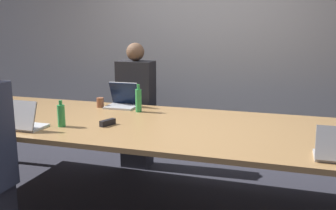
% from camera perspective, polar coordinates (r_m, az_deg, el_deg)
% --- Properties ---
extents(ground_plane, '(24.00, 24.00, 0.00)m').
position_cam_1_polar(ground_plane, '(3.51, -0.73, -15.16)').
color(ground_plane, '#2D2D38').
extents(curtain_wall, '(12.00, 0.06, 2.80)m').
position_cam_1_polar(curtain_wall, '(4.81, 5.84, 9.54)').
color(curtain_wall, '#ADADB2').
rests_on(curtain_wall, ground_plane).
extents(conference_table, '(4.47, 1.40, 0.77)m').
position_cam_1_polar(conference_table, '(3.24, -0.76, -3.74)').
color(conference_table, '#9E7547').
rests_on(conference_table, ground_plane).
extents(laptop_near_left, '(0.33, 0.25, 0.24)m').
position_cam_1_polar(laptop_near_left, '(3.29, -21.47, -2.25)').
color(laptop_near_left, silver).
rests_on(laptop_near_left, conference_table).
extents(bottle_near_left, '(0.06, 0.06, 0.22)m').
position_cam_1_polar(bottle_near_left, '(3.26, -15.96, -1.52)').
color(bottle_near_left, green).
rests_on(bottle_near_left, conference_table).
extents(laptop_far_midleft, '(0.31, 0.26, 0.26)m').
position_cam_1_polar(laptop_far_midleft, '(3.93, -6.87, 0.78)').
color(laptop_far_midleft, '#B7B7BC').
rests_on(laptop_far_midleft, conference_table).
extents(person_far_midleft, '(0.40, 0.24, 1.42)m').
position_cam_1_polar(person_far_midleft, '(4.26, -4.85, -0.42)').
color(person_far_midleft, '#2D2D38').
rests_on(person_far_midleft, ground_plane).
extents(cup_far_midleft, '(0.07, 0.07, 0.10)m').
position_cam_1_polar(cup_far_midleft, '(3.96, -10.29, 0.39)').
color(cup_far_midleft, brown).
rests_on(cup_far_midleft, conference_table).
extents(bottle_far_midleft, '(0.06, 0.06, 0.27)m').
position_cam_1_polar(bottle_far_midleft, '(3.68, -4.52, 0.76)').
color(bottle_far_midleft, green).
rests_on(bottle_far_midleft, conference_table).
extents(stapler, '(0.10, 0.16, 0.05)m').
position_cam_1_polar(stapler, '(3.22, -9.19, -2.66)').
color(stapler, black).
rests_on(stapler, conference_table).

